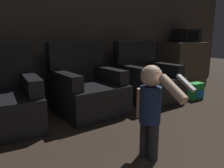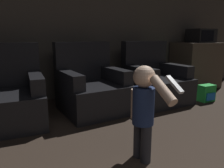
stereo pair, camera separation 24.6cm
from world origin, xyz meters
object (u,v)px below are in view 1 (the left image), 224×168
at_px(armchair_right, 147,81).
at_px(person_toddler, 151,105).
at_px(armchair_left, 0,101).
at_px(armchair_middle, 87,89).
at_px(toy_backpack, 196,91).
at_px(microwave, 187,36).

xyz_separation_m(armchair_right, person_toddler, (-1.21, -1.46, 0.17)).
height_order(armchair_left, armchair_middle, same).
distance_m(armchair_left, toy_backpack, 3.06).
height_order(person_toddler, toy_backpack, person_toddler).
height_order(armchair_middle, microwave, microwave).
distance_m(armchair_left, armchair_middle, 1.12).
bearing_deg(armchair_left, armchair_middle, 3.44).
relative_size(armchair_left, person_toddler, 1.18).
bearing_deg(armchair_middle, toy_backpack, -16.79).
relative_size(armchair_middle, microwave, 2.00).
relative_size(armchair_left, microwave, 2.00).
bearing_deg(armchair_middle, person_toddler, -97.21).
bearing_deg(toy_backpack, microwave, 50.51).
height_order(armchair_left, person_toddler, armchair_left).
bearing_deg(armchair_right, armchair_middle, 177.05).
bearing_deg(armchair_left, toy_backpack, -4.59).
relative_size(armchair_right, toy_backpack, 3.56).
height_order(person_toddler, microwave, microwave).
relative_size(armchair_middle, toy_backpack, 3.56).
bearing_deg(armchair_middle, microwave, 5.69).
height_order(toy_backpack, microwave, microwave).
xyz_separation_m(armchair_left, toy_backpack, (3.02, -0.43, -0.19)).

